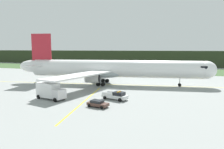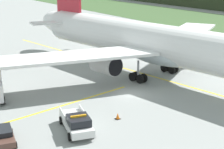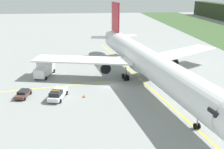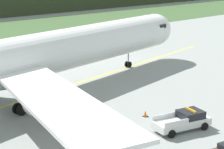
{
  "view_description": "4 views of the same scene",
  "coord_description": "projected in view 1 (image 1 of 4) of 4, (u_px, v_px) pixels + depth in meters",
  "views": [
    {
      "loc": [
        18.8,
        -52.28,
        10.99
      ],
      "look_at": [
        -1.18,
        7.51,
        3.13
      ],
      "focal_mm": 33.33,
      "sensor_mm": 36.0,
      "label": 1
    },
    {
      "loc": [
        33.13,
        -24.35,
        14.75
      ],
      "look_at": [
        0.86,
        -3.2,
        3.25
      ],
      "focal_mm": 57.24,
      "sensor_mm": 36.0,
      "label": 2
    },
    {
      "loc": [
        50.18,
        -4.85,
        19.64
      ],
      "look_at": [
        4.98,
        -0.1,
        4.19
      ],
      "focal_mm": 41.32,
      "sensor_mm": 36.0,
      "label": 3
    },
    {
      "loc": [
        -23.38,
        -32.63,
        15.27
      ],
      "look_at": [
        4.68,
        -0.99,
        3.75
      ],
      "focal_mm": 64.65,
      "sensor_mm": 36.0,
      "label": 4
    }
  ],
  "objects": [
    {
      "name": "grass_verge",
      "position": [
        143.0,
        70.0,
        108.8
      ],
      "size": [
        320.0,
        31.1,
        0.04
      ],
      "primitive_type": "cube",
      "color": "#3B582F",
      "rests_on": "ground"
    },
    {
      "name": "catering_truck",
      "position": [
        50.0,
        91.0,
        45.27
      ],
      "size": [
        7.32,
        4.05,
        3.72
      ],
      "color": "silver",
      "rests_on": "ground"
    },
    {
      "name": "airliner",
      "position": [
        112.0,
        69.0,
        63.44
      ],
      "size": [
        60.46,
        46.32,
        15.7
      ],
      "color": "white",
      "rests_on": "ground"
    },
    {
      "name": "ground",
      "position": [
        107.0,
        89.0,
        56.48
      ],
      "size": [
        320.0,
        320.0,
        0.0
      ],
      "primitive_type": "plane",
      "color": "gray"
    },
    {
      "name": "taxiway_centerline_spur",
      "position": [
        85.0,
        101.0,
        43.94
      ],
      "size": [
        5.08,
        28.95,
        0.01
      ],
      "primitive_type": "cube",
      "rotation": [
        0.0,
        0.0,
        1.73
      ],
      "color": "yellow",
      "rests_on": "ground"
    },
    {
      "name": "taxiway_centerline_main",
      "position": [
        114.0,
        85.0,
        63.93
      ],
      "size": [
        80.47,
        13.61,
        0.01
      ],
      "primitive_type": "cube",
      "rotation": [
        0.0,
        0.0,
        0.16
      ],
      "color": "yellow",
      "rests_on": "ground"
    },
    {
      "name": "staff_car",
      "position": [
        98.0,
        103.0,
        39.3
      ],
      "size": [
        4.28,
        2.63,
        1.3
      ],
      "color": "#4F332B",
      "rests_on": "ground"
    },
    {
      "name": "distant_tree_line",
      "position": [
        151.0,
        58.0,
        133.22
      ],
      "size": [
        288.0,
        7.15,
        9.66
      ],
      "primitive_type": "cube",
      "color": "#2C3721",
      "rests_on": "ground"
    },
    {
      "name": "apron_cone",
      "position": [
        121.0,
        94.0,
        49.63
      ],
      "size": [
        0.51,
        0.51,
        0.64
      ],
      "color": "black",
      "rests_on": "ground"
    },
    {
      "name": "ops_pickup_truck",
      "position": [
        116.0,
        96.0,
        44.93
      ],
      "size": [
        5.97,
        3.41,
        1.94
      ],
      "color": "silver",
      "rests_on": "ground"
    }
  ]
}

